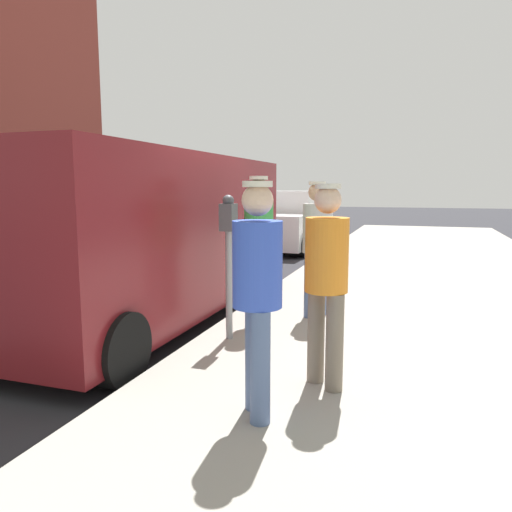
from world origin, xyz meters
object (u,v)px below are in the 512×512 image
Objects in this scene: parking_meter_far at (318,217)px; parked_van at (146,233)px; parking_meter_near at (229,242)px; pedestrian_in_blue at (257,286)px; pedestrian_in_orange at (326,273)px; pedestrian_in_gray at (316,240)px; parked_sedan_ahead at (288,222)px; pedestrian_in_green at (259,240)px.

parking_meter_far is 4.16m from parked_van.
parking_meter_near is at bearing -90.00° from parking_meter_far.
pedestrian_in_blue is 0.75m from pedestrian_in_orange.
parking_meter_near is at bearing -119.50° from pedestrian_in_gray.
pedestrian_in_orange is 10.27m from parked_sedan_ahead.
pedestrian_in_gray is 2.21m from parked_van.
pedestrian_in_orange is (0.51, -2.12, -0.03)m from pedestrian_in_gray.
pedestrian_in_green reaches higher than pedestrian_in_gray.
parking_meter_near is 0.93× the size of pedestrian_in_blue.
parking_meter_near is 0.94× the size of pedestrian_in_orange.
pedestrian_in_gray reaches higher than parking_meter_near.
pedestrian_in_orange is (1.09, -1.62, -0.07)m from pedestrian_in_green.
parking_meter_far is 6.39m from pedestrian_in_blue.
parking_meter_far reaches higher than parked_sedan_ahead.
pedestrian_in_gray is 1.03× the size of pedestrian_in_orange.
parking_meter_far is 4.55m from parked_sedan_ahead.
parking_meter_near reaches higher than parked_sedan_ahead.
pedestrian_in_green reaches higher than parking_meter_near.
parked_van is (-2.69, 1.78, 0.08)m from pedestrian_in_orange.
parked_sedan_ahead is (-0.22, 8.06, -0.41)m from parked_van.
parking_meter_near is 0.91× the size of pedestrian_in_gray.
pedestrian_in_orange reaches higher than parked_sedan_ahead.
parking_meter_far is at bearing 68.86° from parked_van.
parked_sedan_ahead is at bearing 103.68° from pedestrian_in_blue.
parking_meter_far is at bearing 97.55° from pedestrian_in_blue.
parked_sedan_ahead is at bearing 102.46° from pedestrian_in_green.
pedestrian_in_green is at bearing -5.85° from parked_van.
pedestrian_in_blue is at bearing -117.73° from pedestrian_in_orange.
parking_meter_near is 1.50m from pedestrian_in_orange.
pedestrian_in_blue reaches higher than parking_meter_near.
parking_meter_near is at bearing -97.87° from pedestrian_in_green.
parking_meter_near is 0.71m from pedestrian_in_green.
parked_sedan_ahead is at bearing 91.56° from parked_van.
pedestrian_in_green is (0.10, 0.71, -0.04)m from parking_meter_near.
parking_meter_near is at bearing -30.09° from parked_van.
pedestrian_in_green reaches higher than parked_sedan_ahead.
pedestrian_in_gray is (0.58, 0.50, -0.04)m from pedestrian_in_green.
pedestrian_in_green is at bearing -88.62° from parking_meter_far.
pedestrian_in_gray is 2.79m from pedestrian_in_blue.
pedestrian_in_green is 1.05× the size of pedestrian_in_blue.
pedestrian_in_blue is at bearing -62.05° from parking_meter_near.
pedestrian_in_gray reaches higher than parked_sedan_ahead.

